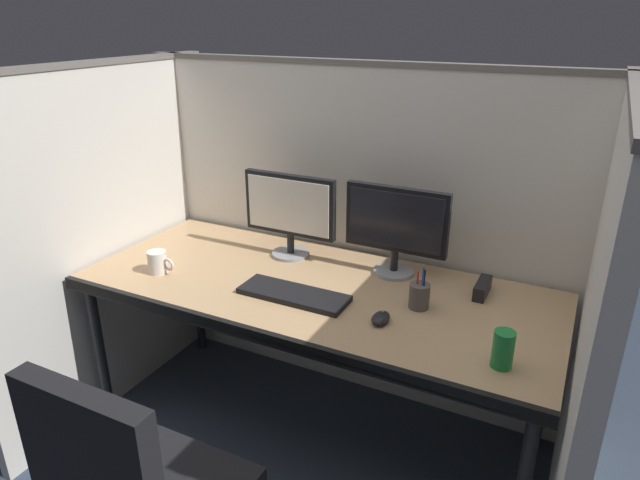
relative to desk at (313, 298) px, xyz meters
The scene contains 13 objects.
ground_plane 0.75m from the desk, 90.00° to the right, with size 8.00×8.00×0.00m, color #2D3847.
cubicle_partition_rear 0.47m from the desk, 90.00° to the left, with size 2.21×0.06×1.57m.
cubicle_partition_left 1.00m from the desk, behind, with size 0.06×1.41×1.57m.
cubicle_partition_right 1.00m from the desk, ahead, with size 0.06×1.41×1.57m.
desk is the anchor object (origin of this frame).
monitor_left 0.43m from the desk, 134.92° to the left, with size 0.43×0.17×0.37m.
monitor_right 0.45m from the desk, 47.85° to the left, with size 0.43×0.17×0.37m.
keyboard_main 0.13m from the desk, 104.39° to the right, with size 0.43×0.15×0.02m, color black.
computer_mouse 0.37m from the desk, 21.77° to the right, with size 0.06×0.10×0.04m.
soda_can 0.80m from the desk, 15.76° to the right, with size 0.07×0.07×0.12m, color #197233.
pen_cup 0.44m from the desk, ahead, with size 0.08×0.08×0.17m.
red_stapler 0.66m from the desk, 21.17° to the left, with size 0.04×0.15×0.06m, color black.
coffee_mug 0.67m from the desk, 165.18° to the right, with size 0.13×0.08×0.09m.
Camera 1 is at (0.92, -1.47, 1.75)m, focal length 31.38 mm.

